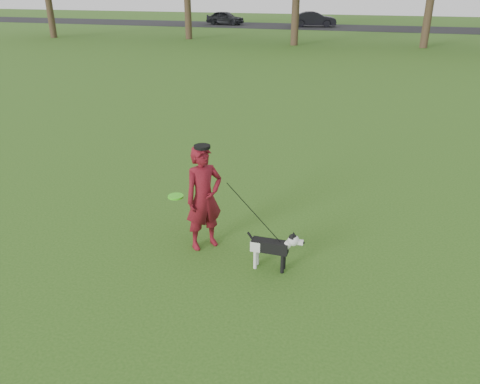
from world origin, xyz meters
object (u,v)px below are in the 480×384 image
(car_left, at_px, (225,18))
(man, at_px, (204,198))
(dog, at_px, (274,246))
(car_mid, at_px, (314,19))

(car_left, bearing_deg, man, -155.50)
(man, xyz_separation_m, car_left, (-13.03, 40.13, -0.15))
(man, height_order, car_left, man)
(man, xyz_separation_m, dog, (1.14, -0.33, -0.42))
(car_left, relative_size, car_mid, 0.91)
(man, distance_m, dog, 1.27)
(man, relative_size, car_left, 0.44)
(man, bearing_deg, car_left, 60.09)
(man, height_order, car_mid, man)
(man, relative_size, dog, 1.98)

